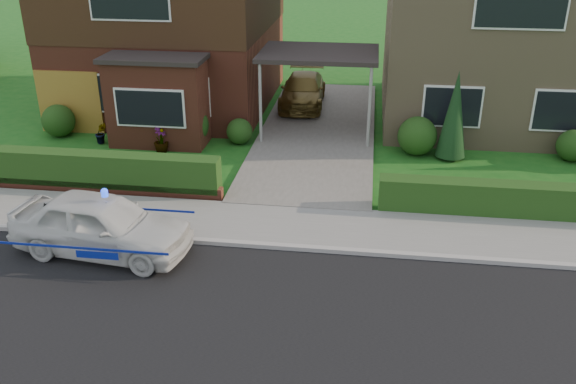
# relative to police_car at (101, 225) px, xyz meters

# --- Properties ---
(ground) EXTENTS (120.00, 120.00, 0.00)m
(ground) POSITION_rel_police_car_xyz_m (3.92, -2.40, -0.67)
(ground) COLOR #165416
(ground) RESTS_ON ground
(road) EXTENTS (60.00, 6.00, 0.02)m
(road) POSITION_rel_police_car_xyz_m (3.92, -2.40, -0.67)
(road) COLOR black
(road) RESTS_ON ground
(kerb) EXTENTS (60.00, 0.16, 0.12)m
(kerb) POSITION_rel_police_car_xyz_m (3.92, 0.65, -0.61)
(kerb) COLOR #9E9993
(kerb) RESTS_ON ground
(sidewalk) EXTENTS (60.00, 2.00, 0.10)m
(sidewalk) POSITION_rel_police_car_xyz_m (3.92, 1.70, -0.62)
(sidewalk) COLOR slate
(sidewalk) RESTS_ON ground
(driveway) EXTENTS (3.80, 12.00, 0.12)m
(driveway) POSITION_rel_police_car_xyz_m (3.92, 8.60, -0.61)
(driveway) COLOR #666059
(driveway) RESTS_ON ground
(house_left) EXTENTS (7.50, 9.53, 7.25)m
(house_left) POSITION_rel_police_car_xyz_m (-1.86, 11.50, 3.14)
(house_left) COLOR brown
(house_left) RESTS_ON ground
(house_right) EXTENTS (7.50, 8.06, 7.25)m
(house_right) POSITION_rel_police_car_xyz_m (9.72, 11.59, 2.99)
(house_right) COLOR #957E5B
(house_right) RESTS_ON ground
(carport_link) EXTENTS (3.80, 3.00, 2.77)m
(carport_link) POSITION_rel_police_car_xyz_m (3.92, 8.55, 1.98)
(carport_link) COLOR black
(carport_link) RESTS_ON ground
(garage_door) EXTENTS (2.20, 0.10, 2.10)m
(garage_door) POSITION_rel_police_car_xyz_m (-4.32, 7.56, 0.38)
(garage_door) COLOR olive
(garage_door) RESTS_ON ground
(dwarf_wall) EXTENTS (7.70, 0.25, 0.36)m
(dwarf_wall) POSITION_rel_police_car_xyz_m (-1.88, 2.90, -0.49)
(dwarf_wall) COLOR brown
(dwarf_wall) RESTS_ON ground
(hedge_left) EXTENTS (7.50, 0.55, 0.90)m
(hedge_left) POSITION_rel_police_car_xyz_m (-1.88, 3.05, -0.67)
(hedge_left) COLOR #123611
(hedge_left) RESTS_ON ground
(hedge_right) EXTENTS (7.50, 0.55, 0.80)m
(hedge_right) POSITION_rel_police_car_xyz_m (9.72, 2.95, -0.67)
(hedge_right) COLOR #123611
(hedge_right) RESTS_ON ground
(shrub_left_far) EXTENTS (1.08, 1.08, 1.08)m
(shrub_left_far) POSITION_rel_police_car_xyz_m (-4.58, 7.10, -0.13)
(shrub_left_far) COLOR #123611
(shrub_left_far) RESTS_ON ground
(shrub_left_mid) EXTENTS (1.32, 1.32, 1.32)m
(shrub_left_mid) POSITION_rel_police_car_xyz_m (-0.08, 6.90, -0.01)
(shrub_left_mid) COLOR #123611
(shrub_left_mid) RESTS_ON ground
(shrub_left_near) EXTENTS (0.84, 0.84, 0.84)m
(shrub_left_near) POSITION_rel_police_car_xyz_m (1.52, 7.20, -0.25)
(shrub_left_near) COLOR #123611
(shrub_left_near) RESTS_ON ground
(shrub_right_near) EXTENTS (1.20, 1.20, 1.20)m
(shrub_right_near) POSITION_rel_police_car_xyz_m (7.12, 7.00, -0.07)
(shrub_right_near) COLOR #123611
(shrub_right_near) RESTS_ON ground
(shrub_right_mid) EXTENTS (0.96, 0.96, 0.96)m
(shrub_right_mid) POSITION_rel_police_car_xyz_m (11.72, 7.10, -0.19)
(shrub_right_mid) COLOR #123611
(shrub_right_mid) RESTS_ON ground
(conifer_a) EXTENTS (0.90, 0.90, 2.60)m
(conifer_a) POSITION_rel_police_car_xyz_m (8.12, 6.80, 0.63)
(conifer_a) COLOR black
(conifer_a) RESTS_ON ground
(police_car) EXTENTS (3.63, 4.11, 1.51)m
(police_car) POSITION_rel_police_car_xyz_m (0.00, 0.00, 0.00)
(police_car) COLOR silver
(police_car) RESTS_ON ground
(driveway_car) EXTENTS (1.69, 3.95, 1.13)m
(driveway_car) POSITION_rel_police_car_xyz_m (3.10, 11.39, 0.01)
(driveway_car) COLOR brown
(driveway_car) RESTS_ON driveway
(potted_plant_a) EXTENTS (0.43, 0.30, 0.80)m
(potted_plant_a) POSITION_rel_police_car_xyz_m (-2.24, 6.60, -0.27)
(potted_plant_a) COLOR gray
(potted_plant_a) RESTS_ON ground
(potted_plant_b) EXTENTS (0.47, 0.44, 0.69)m
(potted_plant_b) POSITION_rel_police_car_xyz_m (-2.90, 6.60, -0.33)
(potted_plant_b) COLOR gray
(potted_plant_b) RESTS_ON ground
(potted_plant_c) EXTENTS (0.54, 0.54, 0.81)m
(potted_plant_c) POSITION_rel_police_car_xyz_m (-0.72, 6.08, -0.27)
(potted_plant_c) COLOR gray
(potted_plant_c) RESTS_ON ground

